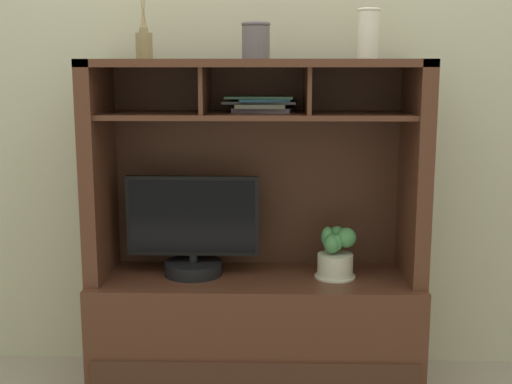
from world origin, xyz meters
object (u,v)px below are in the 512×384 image
object	(u,v)px
media_console	(256,291)
magazine_stack_left	(262,104)
accent_vase	(256,41)
potted_orchid	(336,255)
tv_monitor	(193,234)
ceramic_vase	(369,34)
diffuser_bottle	(144,45)

from	to	relation	value
media_console	magazine_stack_left	xyz separation A→B (m)	(0.02, 0.05, 0.77)
magazine_stack_left	accent_vase	size ratio (longest dim) A/B	2.17
magazine_stack_left	accent_vase	distance (m)	0.26
magazine_stack_left	accent_vase	xyz separation A→B (m)	(-0.02, -0.08, 0.24)
media_console	potted_orchid	xyz separation A→B (m)	(0.32, -0.03, 0.17)
tv_monitor	potted_orchid	size ratio (longest dim) A/B	2.62
potted_orchid	accent_vase	size ratio (longest dim) A/B	1.46
media_console	accent_vase	world-z (taller)	accent_vase
media_console	ceramic_vase	size ratio (longest dim) A/B	7.09
tv_monitor	media_console	bearing A→B (deg)	1.75
tv_monitor	accent_vase	bearing A→B (deg)	-6.53
magazine_stack_left	ceramic_vase	xyz separation A→B (m)	(0.41, -0.07, 0.27)
magazine_stack_left	potted_orchid	bearing A→B (deg)	-13.54
media_console	tv_monitor	distance (m)	0.36
ceramic_vase	accent_vase	world-z (taller)	ceramic_vase
ceramic_vase	tv_monitor	bearing A→B (deg)	178.77
magazine_stack_left	diffuser_bottle	size ratio (longest dim) A/B	1.22
tv_monitor	accent_vase	distance (m)	0.81
media_console	ceramic_vase	xyz separation A→B (m)	(0.43, -0.02, 1.04)
tv_monitor	potted_orchid	bearing A→B (deg)	-1.93
media_console	tv_monitor	bearing A→B (deg)	-178.25
magazine_stack_left	accent_vase	bearing A→B (deg)	-104.60
magazine_stack_left	accent_vase	world-z (taller)	accent_vase
media_console	potted_orchid	bearing A→B (deg)	-4.84
accent_vase	ceramic_vase	bearing A→B (deg)	1.96
accent_vase	magazine_stack_left	bearing A→B (deg)	75.40
media_console	tv_monitor	size ratio (longest dim) A/B	2.52
magazine_stack_left	diffuser_bottle	distance (m)	0.51
tv_monitor	magazine_stack_left	world-z (taller)	magazine_stack_left
potted_orchid	accent_vase	xyz separation A→B (m)	(-0.32, -0.01, 0.85)
tv_monitor	ceramic_vase	size ratio (longest dim) A/B	2.81
tv_monitor	ceramic_vase	world-z (taller)	ceramic_vase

